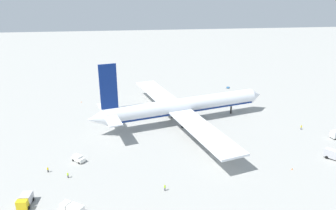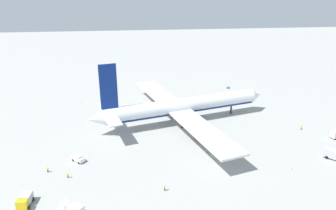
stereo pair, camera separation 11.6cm
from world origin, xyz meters
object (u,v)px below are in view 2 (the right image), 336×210
at_px(traffic_cone_1, 331,148).
at_px(baggage_cart_0, 228,87).
at_px(service_van, 78,158).
at_px(traffic_cone_3, 327,149).
at_px(ground_worker_3, 48,170).
at_px(traffic_cone_4, 81,102).
at_px(traffic_cone_0, 292,169).
at_px(ground_worker_0, 301,127).
at_px(airliner, 181,107).
at_px(service_truck_2, 334,155).
at_px(service_truck_1, 72,209).
at_px(traffic_cone_2, 161,88).
at_px(ground_worker_2, 68,175).
at_px(ground_worker_4, 165,188).
at_px(service_truck_5, 25,200).

bearing_deg(traffic_cone_1, baggage_cart_0, 99.67).
height_order(service_van, traffic_cone_3, service_van).
height_order(ground_worker_3, traffic_cone_4, ground_worker_3).
bearing_deg(traffic_cone_4, baggage_cart_0, 9.11).
height_order(traffic_cone_0, traffic_cone_1, same).
distance_m(baggage_cart_0, ground_worker_0, 54.35).
height_order(traffic_cone_3, traffic_cone_4, same).
bearing_deg(traffic_cone_3, airliner, 145.92).
height_order(service_truck_2, traffic_cone_4, service_truck_2).
xyz_separation_m(ground_worker_0, ground_worker_3, (-86.31, -16.31, -0.08)).
xyz_separation_m(service_truck_1, traffic_cone_1, (78.43, 20.00, -1.11)).
xyz_separation_m(ground_worker_0, traffic_cone_2, (-45.20, 57.49, -0.63)).
bearing_deg(traffic_cone_4, ground_worker_3, -92.22).
distance_m(airliner, traffic_cone_2, 44.83).
relative_size(service_truck_1, traffic_cone_1, 10.71).
distance_m(ground_worker_0, traffic_cone_2, 73.13).
xyz_separation_m(traffic_cone_0, traffic_cone_3, (17.06, 9.17, 0.00)).
relative_size(ground_worker_2, traffic_cone_1, 3.07).
relative_size(traffic_cone_1, traffic_cone_2, 1.00).
xyz_separation_m(service_truck_1, traffic_cone_4, (-7.25, 76.45, -1.11)).
xyz_separation_m(ground_worker_0, traffic_cone_0, (-17.28, -24.83, -0.63)).
relative_size(airliner, baggage_cart_0, 23.75).
height_order(traffic_cone_1, traffic_cone_4, same).
xyz_separation_m(service_truck_2, ground_worker_2, (-78.52, 1.29, -0.73)).
distance_m(service_truck_2, traffic_cone_1, 7.28).
relative_size(service_van, ground_worker_4, 2.41).
relative_size(traffic_cone_0, traffic_cone_3, 1.00).
bearing_deg(traffic_cone_0, traffic_cone_4, 135.17).
bearing_deg(traffic_cone_2, service_truck_5, -116.22).
bearing_deg(traffic_cone_1, traffic_cone_4, 146.62).
distance_m(ground_worker_4, traffic_cone_2, 87.39).
relative_size(service_truck_1, service_truck_5, 1.19).
height_order(service_truck_2, service_truck_5, service_truck_2).
bearing_deg(baggage_cart_0, service_truck_2, -83.67).
bearing_deg(traffic_cone_0, service_truck_1, -170.39).
bearing_deg(ground_worker_4, ground_worker_0, 28.23).
relative_size(service_truck_5, traffic_cone_1, 8.98).
relative_size(service_truck_5, traffic_cone_2, 8.98).
bearing_deg(ground_worker_4, service_van, 143.02).
distance_m(airliner, traffic_cone_4, 50.46).
xyz_separation_m(airliner, baggage_cart_0, (32.78, 40.26, -6.18)).
bearing_deg(service_truck_2, service_truck_5, -174.03).
relative_size(service_truck_5, ground_worker_3, 3.00).
relative_size(traffic_cone_0, traffic_cone_2, 1.00).
bearing_deg(ground_worker_0, ground_worker_4, -151.77).
bearing_deg(service_truck_2, baggage_cart_0, 96.33).
xyz_separation_m(service_truck_5, traffic_cone_3, (88.20, 14.63, -1.18)).
distance_m(service_truck_1, ground_worker_2, 15.37).
distance_m(ground_worker_2, traffic_cone_3, 80.16).
height_order(service_van, traffic_cone_0, service_van).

